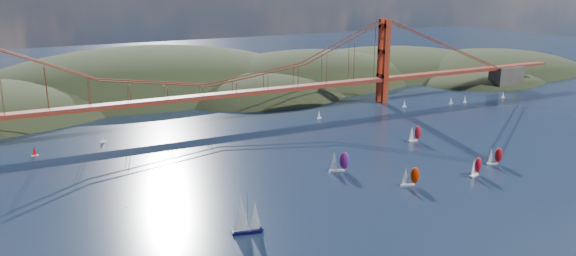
{
  "coord_description": "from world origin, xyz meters",
  "views": [
    {
      "loc": [
        -101.14,
        -119.14,
        82.19
      ],
      "look_at": [
        4.38,
        90.0,
        18.2
      ],
      "focal_mm": 35.0,
      "sensor_mm": 36.0,
      "label": 1
    }
  ],
  "objects_px": {
    "racer_0": "(410,176)",
    "racer_3": "(415,133)",
    "sloop_navy": "(245,215)",
    "racer_2": "(495,156)",
    "racer_1": "(476,166)",
    "racer_rwb": "(339,161)"
  },
  "relations": [
    {
      "from": "racer_3",
      "to": "racer_0",
      "type": "bearing_deg",
      "value": -131.04
    },
    {
      "from": "racer_1",
      "to": "racer_rwb",
      "type": "relative_size",
      "value": 0.89
    },
    {
      "from": "racer_2",
      "to": "racer_3",
      "type": "bearing_deg",
      "value": 114.32
    },
    {
      "from": "racer_rwb",
      "to": "racer_1",
      "type": "bearing_deg",
      "value": -10.5
    },
    {
      "from": "racer_0",
      "to": "racer_1",
      "type": "bearing_deg",
      "value": 12.69
    },
    {
      "from": "racer_2",
      "to": "racer_rwb",
      "type": "height_order",
      "value": "racer_rwb"
    },
    {
      "from": "racer_2",
      "to": "racer_rwb",
      "type": "bearing_deg",
      "value": 174.3
    },
    {
      "from": "racer_0",
      "to": "racer_3",
      "type": "distance_m",
      "value": 64.79
    },
    {
      "from": "sloop_navy",
      "to": "racer_3",
      "type": "relative_size",
      "value": 1.7
    },
    {
      "from": "racer_1",
      "to": "racer_2",
      "type": "relative_size",
      "value": 1.04
    },
    {
      "from": "racer_3",
      "to": "racer_rwb",
      "type": "distance_m",
      "value": 62.49
    },
    {
      "from": "racer_2",
      "to": "sloop_navy",
      "type": "bearing_deg",
      "value": -160.01
    },
    {
      "from": "racer_rwb",
      "to": "racer_2",
      "type": "bearing_deg",
      "value": 2.53
    },
    {
      "from": "racer_1",
      "to": "racer_rwb",
      "type": "distance_m",
      "value": 57.58
    },
    {
      "from": "racer_0",
      "to": "racer_rwb",
      "type": "distance_m",
      "value": 32.09
    },
    {
      "from": "racer_1",
      "to": "racer_rwb",
      "type": "xyz_separation_m",
      "value": [
        -48.7,
        30.72,
        0.5
      ]
    },
    {
      "from": "racer_rwb",
      "to": "sloop_navy",
      "type": "bearing_deg",
      "value": -125.8
    },
    {
      "from": "sloop_navy",
      "to": "racer_2",
      "type": "distance_m",
      "value": 127.49
    },
    {
      "from": "sloop_navy",
      "to": "racer_rwb",
      "type": "bearing_deg",
      "value": 45.03
    },
    {
      "from": "racer_0",
      "to": "racer_2",
      "type": "relative_size",
      "value": 1.03
    },
    {
      "from": "racer_2",
      "to": "racer_3",
      "type": "relative_size",
      "value": 0.97
    },
    {
      "from": "racer_0",
      "to": "racer_2",
      "type": "xyz_separation_m",
      "value": [
        50.82,
        4.14,
        -0.11
      ]
    }
  ]
}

